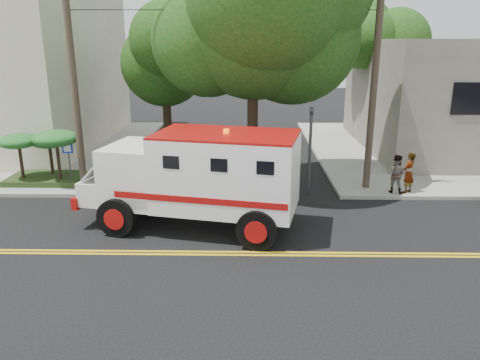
{
  "coord_description": "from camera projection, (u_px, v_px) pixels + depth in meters",
  "views": [
    {
      "loc": [
        1.34,
        -12.7,
        6.13
      ],
      "look_at": [
        1.06,
        2.31,
        1.6
      ],
      "focal_mm": 35.0,
      "sensor_mm": 36.0,
      "label": 1
    }
  ],
  "objects": [
    {
      "name": "pedestrian_a",
      "position": [
        409.0,
        173.0,
        18.8
      ],
      "size": [
        0.71,
        0.7,
        1.65
      ],
      "primitive_type": "imported",
      "rotation": [
        0.0,
        0.0,
        3.89
      ],
      "color": "gray",
      "rests_on": "sidewalk_ne"
    },
    {
      "name": "tree_right",
      "position": [
        378.0,
        40.0,
        27.13
      ],
      "size": [
        4.8,
        4.5,
        8.2
      ],
      "color": "black",
      "rests_on": "ground"
    },
    {
      "name": "utility_pole_right",
      "position": [
        374.0,
        82.0,
        18.48
      ],
      "size": [
        0.28,
        0.28,
        9.0
      ],
      "primitive_type": "cylinder",
      "color": "#382D23",
      "rests_on": "ground"
    },
    {
      "name": "ground",
      "position": [
        203.0,
        253.0,
        13.95
      ],
      "size": [
        100.0,
        100.0,
        0.0
      ],
      "primitive_type": "plane",
      "color": "black",
      "rests_on": "ground"
    },
    {
      "name": "utility_pole_left",
      "position": [
        74.0,
        82.0,
        18.5
      ],
      "size": [
        0.28,
        0.28,
        9.0
      ],
      "primitive_type": "cylinder",
      "color": "#382D23",
      "rests_on": "ground"
    },
    {
      "name": "sidewalk_ne",
      "position": [
        462.0,
        150.0,
        26.61
      ],
      "size": [
        17.0,
        17.0,
        0.15
      ],
      "primitive_type": "cube",
      "color": "gray",
      "rests_on": "ground"
    },
    {
      "name": "armored_truck",
      "position": [
        199.0,
        174.0,
        15.37
      ],
      "size": [
        7.6,
        4.09,
        3.29
      ],
      "rotation": [
        0.0,
        0.0,
        -0.21
      ],
      "color": "white",
      "rests_on": "ground"
    },
    {
      "name": "pedestrian_b",
      "position": [
        396.0,
        174.0,
        18.82
      ],
      "size": [
        0.95,
        0.88,
        1.57
      ],
      "primitive_type": "imported",
      "rotation": [
        0.0,
        0.0,
        2.66
      ],
      "color": "gray",
      "rests_on": "sidewalk_ne"
    },
    {
      "name": "tree_left",
      "position": [
        170.0,
        47.0,
        23.63
      ],
      "size": [
        4.48,
        4.2,
        7.7
      ],
      "color": "black",
      "rests_on": "ground"
    },
    {
      "name": "tree_main",
      "position": [
        265.0,
        10.0,
        17.78
      ],
      "size": [
        6.08,
        5.7,
        9.85
      ],
      "color": "black",
      "rests_on": "ground"
    },
    {
      "name": "palm_planter",
      "position": [
        43.0,
        149.0,
        19.95
      ],
      "size": [
        3.52,
        2.63,
        2.36
      ],
      "color": "#1E3314",
      "rests_on": "sidewalk_nw"
    },
    {
      "name": "traffic_signal",
      "position": [
        310.0,
        142.0,
        18.6
      ],
      "size": [
        0.15,
        0.18,
        3.6
      ],
      "color": "#3F3F42",
      "rests_on": "ground"
    },
    {
      "name": "accessibility_sign",
      "position": [
        69.0,
        158.0,
        19.58
      ],
      "size": [
        0.45,
        0.1,
        2.02
      ],
      "color": "#3F3F42",
      "rests_on": "ground"
    }
  ]
}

